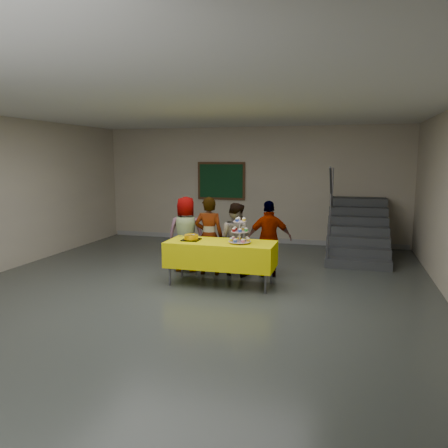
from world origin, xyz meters
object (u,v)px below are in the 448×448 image
object	(u,v)px
schoolchild_a	(186,234)
schoolchild_d	(269,239)
bake_table	(221,254)
bear_cake	(191,237)
schoolchild_c	(235,239)
staircase	(357,233)
noticeboard	(221,181)
schoolchild_b	(209,236)
cupcake_stand	(240,234)

from	to	relation	value
schoolchild_a	schoolchild_d	distance (m)	1.65
bake_table	bear_cake	bearing A→B (deg)	-178.99
bake_table	bear_cake	distance (m)	0.61
schoolchild_c	staircase	world-z (taller)	staircase
bear_cake	noticeboard	bearing A→B (deg)	98.78
bear_cake	schoolchild_d	xyz separation A→B (m)	(1.25, 0.80, -0.12)
bake_table	schoolchild_b	xyz separation A→B (m)	(-0.42, 0.63, 0.19)
bake_table	schoolchild_a	bearing A→B (deg)	140.28
cupcake_stand	noticeboard	xyz separation A→B (m)	(-1.51, 4.11, 0.67)
schoolchild_d	noticeboard	distance (m)	3.88
bake_table	schoolchild_d	xyz separation A→B (m)	(0.71, 0.79, 0.16)
bake_table	bear_cake	xyz separation A→B (m)	(-0.54, -0.01, 0.27)
schoolchild_a	bear_cake	bearing A→B (deg)	106.49
cupcake_stand	schoolchild_a	world-z (taller)	schoolchild_a
schoolchild_b	staircase	xyz separation A→B (m)	(2.75, 2.60, -0.25)
bear_cake	schoolchild_c	size ratio (longest dim) A/B	0.26
schoolchild_a	cupcake_stand	bearing A→B (deg)	137.21
schoolchild_a	noticeboard	world-z (taller)	noticeboard
cupcake_stand	noticeboard	world-z (taller)	noticeboard
schoolchild_b	schoolchild_d	xyz separation A→B (m)	(1.13, 0.16, -0.03)
bake_table	noticeboard	bearing A→B (deg)	106.06
cupcake_stand	schoolchild_d	bearing A→B (deg)	66.29
cupcake_stand	staircase	bearing A→B (deg)	58.75
schoolchild_d	schoolchild_b	bearing A→B (deg)	-9.65
schoolchild_a	schoolchild_d	xyz separation A→B (m)	(1.65, 0.01, -0.02)
schoolchild_c	cupcake_stand	bearing A→B (deg)	126.24
schoolchild_c	schoolchild_a	bearing A→B (deg)	14.82
schoolchild_d	staircase	size ratio (longest dim) A/B	0.59
bake_table	schoolchild_b	world-z (taller)	schoolchild_b
bear_cake	schoolchild_d	distance (m)	1.49
schoolchild_d	noticeboard	bearing A→B (deg)	-77.68
schoolchild_d	noticeboard	size ratio (longest dim) A/B	1.10
cupcake_stand	schoolchild_b	bearing A→B (deg)	138.51
schoolchild_b	schoolchild_d	bearing A→B (deg)	179.63
cupcake_stand	bear_cake	xyz separation A→B (m)	(-0.89, 0.03, -0.11)
bear_cake	schoolchild_c	xyz separation A→B (m)	(0.61, 0.75, -0.14)
schoolchild_b	schoolchild_c	bearing A→B (deg)	-175.64
schoolchild_c	staircase	distance (m)	3.37
schoolchild_d	schoolchild_a	bearing A→B (deg)	-17.11
bake_table	schoolchild_c	distance (m)	0.76
staircase	noticeboard	xyz separation A→B (m)	(-3.50, 0.84, 1.11)
bake_table	schoolchild_b	bearing A→B (deg)	123.50
schoolchild_c	schoolchild_b	bearing A→B (deg)	29.44
bear_cake	schoolchild_a	distance (m)	0.89
schoolchild_c	staircase	xyz separation A→B (m)	(2.26, 2.49, -0.20)
bake_table	bear_cake	world-z (taller)	bear_cake
bear_cake	schoolchild_d	size ratio (longest dim) A/B	0.25
bake_table	cupcake_stand	bearing A→B (deg)	-6.80
schoolchild_c	bake_table	bearing A→B (deg)	101.64
noticeboard	schoolchild_a	bearing A→B (deg)	-85.94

